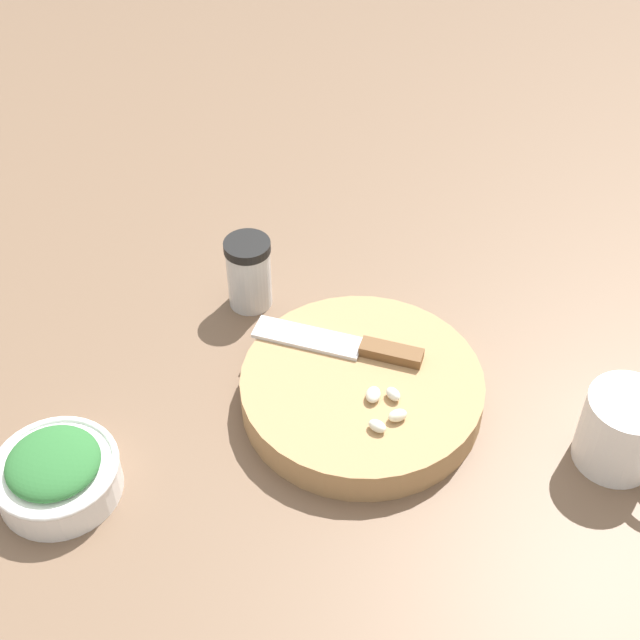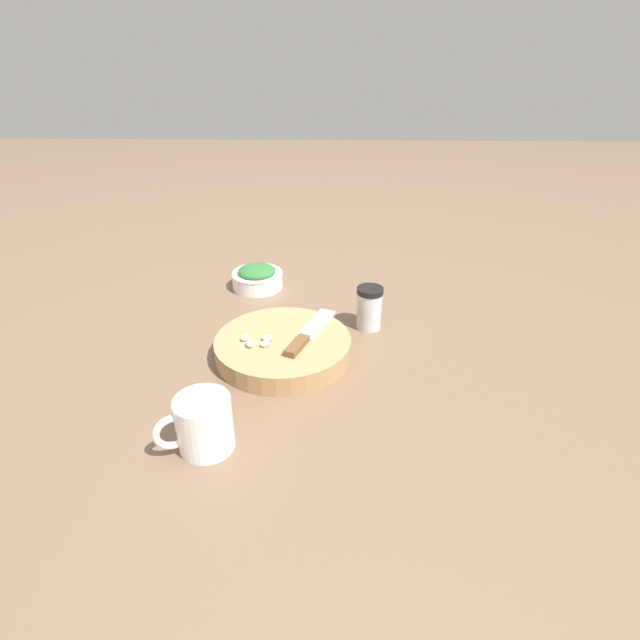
{
  "view_description": "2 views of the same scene",
  "coord_description": "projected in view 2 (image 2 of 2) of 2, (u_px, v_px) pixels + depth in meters",
  "views": [
    {
      "loc": [
        -0.03,
        -0.72,
        0.76
      ],
      "look_at": [
        0.02,
        0.0,
        0.07
      ],
      "focal_mm": 50.0,
      "sensor_mm": 36.0,
      "label": 1
    },
    {
      "loc": [
        0.9,
        0.03,
        0.55
      ],
      "look_at": [
        0.02,
        0.01,
        0.06
      ],
      "focal_mm": 28.0,
      "sensor_mm": 36.0,
      "label": 2
    }
  ],
  "objects": [
    {
      "name": "ground_plane",
      "position": [
        317.0,
        339.0,
        1.05
      ],
      "size": [
        5.0,
        5.0,
        0.0
      ],
      "primitive_type": "plane",
      "color": "brown"
    },
    {
      "name": "herb_bowl",
      "position": [
        257.0,
        277.0,
        1.27
      ],
      "size": [
        0.13,
        0.13,
        0.06
      ],
      "color": "white",
      "rests_on": "ground_plane"
    },
    {
      "name": "spice_jar",
      "position": [
        369.0,
        308.0,
        1.08
      ],
      "size": [
        0.06,
        0.06,
        0.1
      ],
      "color": "silver",
      "rests_on": "ground_plane"
    },
    {
      "name": "cutting_board",
      "position": [
        283.0,
        347.0,
        0.99
      ],
      "size": [
        0.27,
        0.27,
        0.04
      ],
      "color": "tan",
      "rests_on": "ground_plane"
    },
    {
      "name": "garlic_cloves",
      "position": [
        257.0,
        340.0,
        0.96
      ],
      "size": [
        0.05,
        0.07,
        0.01
      ],
      "color": "silver",
      "rests_on": "cutting_board"
    },
    {
      "name": "chef_knife",
      "position": [
        308.0,
        334.0,
        0.98
      ],
      "size": [
        0.19,
        0.1,
        0.01
      ],
      "rotation": [
        0.0,
        0.0,
        1.19
      ],
      "color": "brown",
      "rests_on": "cutting_board"
    },
    {
      "name": "coffee_mug",
      "position": [
        203.0,
        424.0,
        0.75
      ],
      "size": [
        0.09,
        0.11,
        0.09
      ],
      "color": "white",
      "rests_on": "ground_plane"
    }
  ]
}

